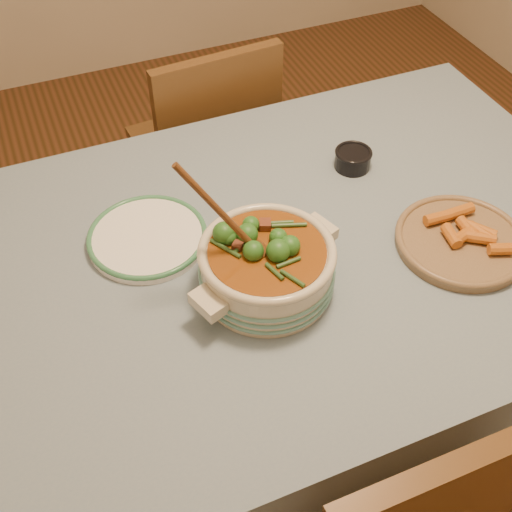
{
  "coord_description": "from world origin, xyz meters",
  "views": [
    {
      "loc": [
        -0.44,
        -0.93,
        1.81
      ],
      "look_at": [
        -0.09,
        -0.1,
        0.85
      ],
      "focal_mm": 45.0,
      "sensor_mm": 36.0,
      "label": 1
    }
  ],
  "objects_px": {
    "stew_casserole": "(267,264)",
    "condiment_bowl": "(353,158)",
    "fried_plate": "(461,239)",
    "chair_far": "(209,146)",
    "white_plate": "(147,237)",
    "dining_table": "(275,274)"
  },
  "relations": [
    {
      "from": "stew_casserole",
      "to": "condiment_bowl",
      "type": "distance_m",
      "value": 0.47
    },
    {
      "from": "fried_plate",
      "to": "chair_far",
      "type": "height_order",
      "value": "chair_far"
    },
    {
      "from": "stew_casserole",
      "to": "white_plate",
      "type": "bearing_deg",
      "value": 130.4
    },
    {
      "from": "dining_table",
      "to": "white_plate",
      "type": "height_order",
      "value": "white_plate"
    },
    {
      "from": "stew_casserole",
      "to": "chair_far",
      "type": "xyz_separation_m",
      "value": [
        0.16,
        0.85,
        -0.33
      ]
    },
    {
      "from": "white_plate",
      "to": "condiment_bowl",
      "type": "relative_size",
      "value": 3.31
    },
    {
      "from": "white_plate",
      "to": "chair_far",
      "type": "relative_size",
      "value": 0.4
    },
    {
      "from": "white_plate",
      "to": "condiment_bowl",
      "type": "distance_m",
      "value": 0.57
    },
    {
      "from": "chair_far",
      "to": "white_plate",
      "type": "bearing_deg",
      "value": 55.8
    },
    {
      "from": "dining_table",
      "to": "condiment_bowl",
      "type": "bearing_deg",
      "value": 32.46
    },
    {
      "from": "condiment_bowl",
      "to": "fried_plate",
      "type": "xyz_separation_m",
      "value": [
        0.09,
        -0.35,
        -0.01
      ]
    },
    {
      "from": "white_plate",
      "to": "chair_far",
      "type": "bearing_deg",
      "value": 60.07
    },
    {
      "from": "dining_table",
      "to": "stew_casserole",
      "type": "distance_m",
      "value": 0.2
    },
    {
      "from": "white_plate",
      "to": "dining_table",
      "type": "bearing_deg",
      "value": -26.41
    },
    {
      "from": "dining_table",
      "to": "white_plate",
      "type": "bearing_deg",
      "value": 153.59
    },
    {
      "from": "dining_table",
      "to": "white_plate",
      "type": "relative_size",
      "value": 4.77
    },
    {
      "from": "dining_table",
      "to": "chair_far",
      "type": "height_order",
      "value": "chair_far"
    },
    {
      "from": "dining_table",
      "to": "chair_far",
      "type": "distance_m",
      "value": 0.77
    },
    {
      "from": "stew_casserole",
      "to": "fried_plate",
      "type": "xyz_separation_m",
      "value": [
        0.46,
        -0.06,
        -0.05
      ]
    },
    {
      "from": "stew_casserole",
      "to": "condiment_bowl",
      "type": "relative_size",
      "value": 3.43
    },
    {
      "from": "white_plate",
      "to": "stew_casserole",
      "type": "bearing_deg",
      "value": -49.6
    },
    {
      "from": "condiment_bowl",
      "to": "chair_far",
      "type": "bearing_deg",
      "value": 110.86
    }
  ]
}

